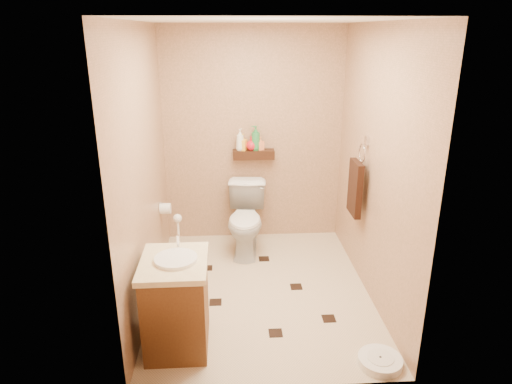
{
  "coord_description": "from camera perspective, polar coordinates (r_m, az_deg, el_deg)",
  "views": [
    {
      "loc": [
        -0.28,
        -3.75,
        2.33
      ],
      "look_at": [
        -0.03,
        0.25,
        0.9
      ],
      "focal_mm": 32.0,
      "sensor_mm": 36.0,
      "label": 1
    }
  ],
  "objects": [
    {
      "name": "bottle_c",
      "position": [
        5.07,
        -0.55,
        6.11
      ],
      "size": [
        0.16,
        0.16,
        0.15
      ],
      "primitive_type": "imported",
      "rotation": [
        0.0,
        0.0,
        3.67
      ],
      "color": "red",
      "rests_on": "wall_shelf"
    },
    {
      "name": "toilet_paper",
      "position": [
        4.78,
        -11.27,
        -2.03
      ],
      "size": [
        0.12,
        0.11,
        0.12
      ],
      "color": "white",
      "rests_on": "wall_left"
    },
    {
      "name": "bottle_a",
      "position": [
        5.05,
        -2.0,
        6.55
      ],
      "size": [
        0.13,
        0.13,
        0.24
      ],
      "primitive_type": "imported",
      "rotation": [
        0.0,
        0.0,
        2.61
      ],
      "color": "white",
      "rests_on": "wall_shelf"
    },
    {
      "name": "wall_left",
      "position": [
        3.98,
        -13.84,
        2.53
      ],
      "size": [
        0.04,
        2.5,
        2.4
      ],
      "primitive_type": "cube",
      "color": "tan",
      "rests_on": "ground"
    },
    {
      "name": "bathroom_scale",
      "position": [
        3.7,
        15.24,
        -19.7
      ],
      "size": [
        0.34,
        0.34,
        0.07
      ],
      "rotation": [
        0.0,
        0.0,
        0.06
      ],
      "color": "white",
      "rests_on": "ground"
    },
    {
      "name": "towel_ring",
      "position": [
        4.4,
        12.36,
        0.78
      ],
      "size": [
        0.12,
        0.3,
        0.76
      ],
      "color": "silver",
      "rests_on": "wall_right"
    },
    {
      "name": "vanity",
      "position": [
        3.62,
        -9.92,
        -13.39
      ],
      "size": [
        0.5,
        0.6,
        0.85
      ],
      "rotation": [
        0.0,
        0.0,
        0.0
      ],
      "color": "brown",
      "rests_on": "ground"
    },
    {
      "name": "toilet_brush",
      "position": [
        4.91,
        -9.59,
        -6.56
      ],
      "size": [
        0.12,
        0.12,
        0.54
      ],
      "color": "#175C53",
      "rests_on": "ground"
    },
    {
      "name": "wall_front",
      "position": [
        2.76,
        2.57,
        -4.62
      ],
      "size": [
        2.0,
        0.04,
        2.4
      ],
      "primitive_type": "cube",
      "color": "tan",
      "rests_on": "ground"
    },
    {
      "name": "bottle_d",
      "position": [
        5.06,
        -0.04,
        6.78
      ],
      "size": [
        0.11,
        0.11,
        0.27
      ],
      "primitive_type": "imported",
      "rotation": [
        0.0,
        0.0,
        4.75
      ],
      "color": "#2B8240",
      "rests_on": "wall_shelf"
    },
    {
      "name": "bottle_e",
      "position": [
        5.08,
        0.56,
        6.09
      ],
      "size": [
        0.09,
        0.09,
        0.15
      ],
      "primitive_type": "imported",
      "rotation": [
        0.0,
        0.0,
        5.13
      ],
      "color": "#FE8D54",
      "rests_on": "wall_shelf"
    },
    {
      "name": "wall_back",
      "position": [
        5.14,
        -0.36,
        6.9
      ],
      "size": [
        2.0,
        0.04,
        2.4
      ],
      "primitive_type": "cube",
      "color": "tan",
      "rests_on": "ground"
    },
    {
      "name": "wall_shelf",
      "position": [
        5.1,
        -0.3,
        4.73
      ],
      "size": [
        0.46,
        0.14,
        0.1
      ],
      "primitive_type": "cube",
      "color": "#361A0E",
      "rests_on": "wall_back"
    },
    {
      "name": "toilet",
      "position": [
        4.99,
        -1.25,
        -3.48
      ],
      "size": [
        0.48,
        0.77,
        0.75
      ],
      "primitive_type": "imported",
      "rotation": [
        0.0,
        0.0,
        -0.09
      ],
      "color": "white",
      "rests_on": "ground"
    },
    {
      "name": "floor_accents",
      "position": [
        4.4,
        0.84,
        -12.38
      ],
      "size": [
        1.19,
        1.39,
        0.01
      ],
      "color": "black",
      "rests_on": "ground"
    },
    {
      "name": "ceiling",
      "position": [
        3.76,
        0.75,
        20.66
      ],
      "size": [
        2.0,
        2.5,
        0.02
      ],
      "primitive_type": "cube",
      "color": "white",
      "rests_on": "wall_back"
    },
    {
      "name": "bottle_b",
      "position": [
        5.06,
        -1.67,
        6.23
      ],
      "size": [
        0.11,
        0.11,
        0.18
      ],
      "primitive_type": "imported",
      "rotation": [
        0.0,
        0.0,
        2.74
      ],
      "color": "yellow",
      "rests_on": "wall_shelf"
    },
    {
      "name": "ground",
      "position": [
        4.43,
        0.61,
        -12.17
      ],
      "size": [
        2.5,
        2.5,
        0.0
      ],
      "primitive_type": "plane",
      "color": "beige",
      "rests_on": "ground"
    },
    {
      "name": "wall_right",
      "position": [
        4.12,
        14.69,
        3.03
      ],
      "size": [
        0.04,
        2.5,
        2.4
      ],
      "primitive_type": "cube",
      "color": "tan",
      "rests_on": "ground"
    }
  ]
}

